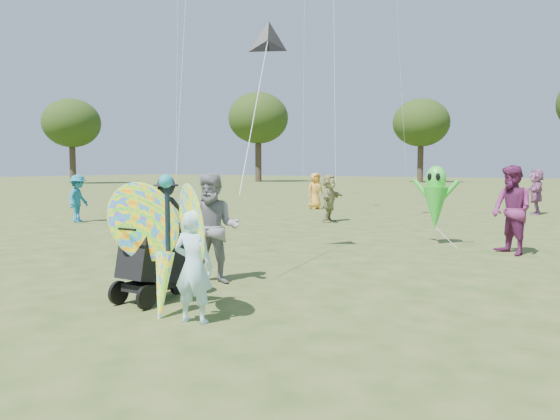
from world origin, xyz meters
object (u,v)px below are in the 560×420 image
at_px(butterfly_kite, 165,243).
at_px(crowd_i, 78,198).
at_px(adult_man, 214,228).
at_px(crowd_j, 536,192).
at_px(crowd_b, 167,211).
at_px(crowd_g, 315,191).
at_px(child_girl, 193,267).
at_px(jogging_stroller, 155,253).
at_px(crowd_d, 329,198).
at_px(crowd_e, 512,210).
at_px(alien_kite, 435,201).

bearing_deg(butterfly_kite, crowd_i, 146.77).
xyz_separation_m(adult_man, crowd_j, (2.54, 15.16, 0.00)).
xyz_separation_m(crowd_b, crowd_g, (-1.93, 10.56, -0.02)).
bearing_deg(crowd_i, adult_man, -140.82).
distance_m(child_girl, jogging_stroller, 1.19).
bearing_deg(adult_man, crowd_d, 79.69).
bearing_deg(child_girl, crowd_b, -56.84).
height_order(adult_man, crowd_j, crowd_j).
bearing_deg(crowd_b, crowd_e, -37.81).
xyz_separation_m(crowd_e, crowd_g, (-8.63, 8.05, -0.15)).
height_order(crowd_d, butterfly_kite, butterfly_kite).
bearing_deg(adult_man, crowd_j, 54.05).
relative_size(child_girl, adult_man, 0.77).
distance_m(child_girl, crowd_i, 12.07).
bearing_deg(crowd_e, butterfly_kite, -68.73).
height_order(crowd_b, crowd_i, crowd_b).
xyz_separation_m(crowd_e, jogging_stroller, (-3.28, -6.33, -0.26)).
distance_m(crowd_b, butterfly_kite, 5.83).
xyz_separation_m(crowd_d, crowd_e, (5.85, -3.77, 0.13)).
relative_size(crowd_e, butterfly_kite, 0.95).
bearing_deg(jogging_stroller, alien_kite, 76.27).
distance_m(crowd_d, crowd_i, 7.75).
distance_m(crowd_d, crowd_j, 8.09).
bearing_deg(crowd_g, jogging_stroller, -125.64).
height_order(child_girl, butterfly_kite, butterfly_kite).
relative_size(child_girl, crowd_j, 0.77).
xyz_separation_m(child_girl, jogging_stroller, (-1.08, 0.50, -0.01)).
bearing_deg(alien_kite, crowd_i, -174.75).
xyz_separation_m(child_girl, butterfly_kite, (-0.50, 0.08, 0.22)).
height_order(crowd_b, jogging_stroller, crowd_b).
height_order(crowd_g, alien_kite, alien_kite).
bearing_deg(crowd_e, crowd_g, 180.00).
xyz_separation_m(adult_man, jogging_stroller, (0.00, -1.20, -0.20)).
relative_size(crowd_i, butterfly_kite, 0.80).
xyz_separation_m(crowd_j, butterfly_kite, (-1.95, -16.79, 0.02)).
relative_size(adult_man, butterfly_kite, 0.89).
height_order(child_girl, crowd_j, crowd_j).
xyz_separation_m(child_girl, crowd_e, (2.20, 6.84, 0.25)).
bearing_deg(crowd_g, butterfly_kite, -124.19).
height_order(crowd_i, butterfly_kite, butterfly_kite).
height_order(crowd_g, butterfly_kite, butterfly_kite).
bearing_deg(crowd_d, butterfly_kite, -169.91).
relative_size(child_girl, crowd_g, 0.86).
distance_m(crowd_d, alien_kite, 5.26).
distance_m(crowd_b, jogging_stroller, 5.13).
bearing_deg(crowd_d, crowd_g, 26.31).
bearing_deg(child_girl, adult_man, -70.58).
relative_size(crowd_i, crowd_j, 0.90).
bearing_deg(alien_kite, jogging_stroller, -103.18).
bearing_deg(crowd_d, adult_man, -170.51).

